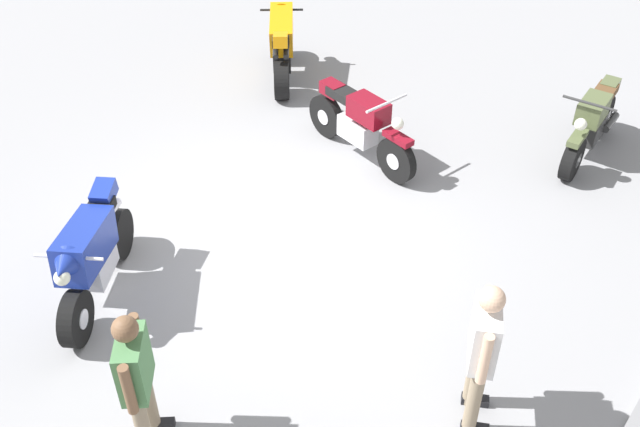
{
  "coord_description": "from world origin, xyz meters",
  "views": [
    {
      "loc": [
        4.89,
        4.74,
        5.79
      ],
      "look_at": [
        -0.06,
        0.82,
        0.75
      ],
      "focal_mm": 40.97,
      "sensor_mm": 36.0,
      "label": 1
    }
  ],
  "objects": [
    {
      "name": "motorcycle_blue_sportbike",
      "position": [
        1.85,
        -0.78,
        0.59
      ],
      "size": [
        1.73,
        1.23,
        1.14
      ],
      "rotation": [
        0.0,
        0.0,
        0.58
      ],
      "color": "black",
      "rests_on": "ground"
    },
    {
      "name": "ground_plane",
      "position": [
        0.0,
        0.0,
        0.0
      ],
      "size": [
        40.0,
        40.0,
        0.0
      ],
      "primitive_type": "plane",
      "color": "gray"
    },
    {
      "name": "person_in_green_shirt",
      "position": [
        2.78,
        1.12,
        0.92
      ],
      "size": [
        0.55,
        0.52,
        1.62
      ],
      "rotation": [
        0.0,
        0.0,
        2.29
      ],
      "color": "gray",
      "rests_on": "ground"
    },
    {
      "name": "motorcycle_maroon_cruiser",
      "position": [
        -2.16,
        -0.14,
        0.52
      ],
      "size": [
        0.82,
        2.07,
        1.09
      ],
      "rotation": [
        0.0,
        0.0,
        1.36
      ],
      "color": "black",
      "rests_on": "ground"
    },
    {
      "name": "motorcycle_olive_vintage",
      "position": [
        -4.18,
        2.33,
        0.49
      ],
      "size": [
        1.96,
        0.7,
        1.07
      ],
      "rotation": [
        0.0,
        0.0,
        0.09
      ],
      "color": "black",
      "rests_on": "ground"
    },
    {
      "name": "person_in_white_shirt",
      "position": [
        0.74,
        3.24,
        0.95
      ],
      "size": [
        0.61,
        0.48,
        1.67
      ],
      "rotation": [
        0.0,
        0.0,
        2.06
      ],
      "color": "gray",
      "rests_on": "ground"
    },
    {
      "name": "motorcycle_orange_sportbike",
      "position": [
        -3.27,
        -2.5,
        0.59
      ],
      "size": [
        1.62,
        1.39,
        1.14
      ],
      "rotation": [
        0.0,
        0.0,
        3.83
      ],
      "color": "black",
      "rests_on": "ground"
    }
  ]
}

